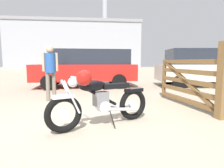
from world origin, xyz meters
TOP-DOWN VIEW (x-y plane):
  - ground_plane at (0.00, 0.00)m, footprint 80.00×80.00m
  - vintage_motorcycle at (0.33, -0.37)m, footprint 1.88×1.15m
  - timber_gate at (2.66, 0.87)m, footprint 0.60×2.52m
  - bystander at (-1.20, 2.00)m, footprint 0.44×0.30m
  - pale_sedan_back at (-0.38, 5.23)m, footprint 4.85×2.32m
  - red_hatchback_near at (4.88, 5.10)m, footprint 3.98×1.98m
  - dark_sedan_left at (-1.03, 14.25)m, footprint 4.28×2.09m
  - blue_hatchback_right at (-0.77, 9.86)m, footprint 4.03×2.08m
  - industrial_building at (-4.92, 35.39)m, footprint 24.21×15.11m

SIDE VIEW (x-z plane):
  - ground_plane at x=0.00m, z-range 0.00..0.00m
  - vintage_motorcycle at x=0.33m, z-range -0.04..1.03m
  - timber_gate at x=2.66m, z-range -0.10..1.50m
  - dark_sedan_left at x=-1.03m, z-range 0.00..1.67m
  - red_hatchback_near at x=4.88m, z-range 0.03..1.81m
  - blue_hatchback_right at x=-0.77m, z-range 0.03..1.81m
  - pale_sedan_back at x=-0.38m, z-range 0.07..1.81m
  - bystander at x=-1.20m, z-range 0.19..1.85m
  - industrial_building at x=-4.92m, z-range -3.61..12.12m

